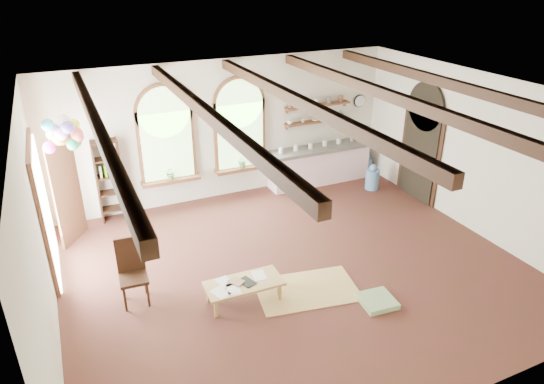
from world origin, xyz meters
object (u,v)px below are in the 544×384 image
balloon_cluster (64,134)px  coffee_table (244,284)px  side_chair (135,285)px  kitchen_counter (319,165)px

balloon_cluster → coffee_table: bearing=-51.5°
coffee_table → side_chair: bearing=156.0°
kitchen_counter → coffee_table: kitchen_counter is taller
side_chair → kitchen_counter: bearing=30.3°
side_chair → balloon_cluster: bearing=106.3°
side_chair → balloon_cluster: balloon_cluster is taller
kitchen_counter → coffee_table: (-3.48, -3.69, -0.16)m
kitchen_counter → side_chair: size_ratio=2.40×
coffee_table → balloon_cluster: 4.10m
coffee_table → side_chair: (-1.62, 0.72, 0.00)m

